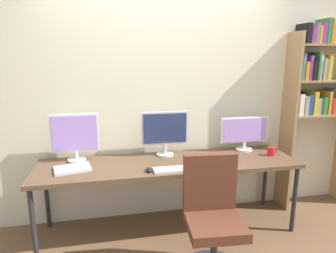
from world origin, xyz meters
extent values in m
cube|color=beige|center=(0.00, 1.02, 1.30)|extent=(4.97, 0.10, 2.60)
cube|color=brown|center=(0.00, 0.60, 0.72)|extent=(2.57, 0.68, 0.04)
cylinder|color=#262628|center=(-1.24, 0.31, 0.35)|extent=(0.04, 0.04, 0.70)
cylinder|color=#262628|center=(1.24, 0.31, 0.35)|extent=(0.04, 0.04, 0.70)
cylinder|color=#262628|center=(-1.24, 0.89, 0.35)|extent=(0.04, 0.04, 0.70)
cylinder|color=#262628|center=(1.24, 0.89, 0.35)|extent=(0.04, 0.04, 0.70)
cube|color=#9E7A4C|center=(1.44, 0.83, 1.01)|extent=(0.03, 0.28, 2.02)
cube|color=#9E7A4C|center=(1.84, 0.83, 1.11)|extent=(0.76, 0.28, 0.02)
cube|color=#9E7A4C|center=(1.84, 0.83, 1.50)|extent=(0.76, 0.28, 0.02)
cube|color=#9E7A4C|center=(1.84, 0.83, 1.88)|extent=(0.76, 0.28, 0.02)
cube|color=white|center=(1.51, 0.83, 1.24)|extent=(0.05, 0.22, 0.23)
cube|color=tan|center=(1.57, 0.82, 1.23)|extent=(0.05, 0.22, 0.21)
cube|color=#1E4799|center=(1.63, 0.83, 1.24)|extent=(0.05, 0.22, 0.23)
cube|color=gold|center=(1.68, 0.82, 1.25)|extent=(0.05, 0.22, 0.26)
cube|color=tan|center=(1.75, 0.84, 1.22)|extent=(0.05, 0.22, 0.18)
cube|color=#287F3D|center=(1.81, 0.83, 1.22)|extent=(0.05, 0.22, 0.20)
cube|color=orange|center=(1.86, 0.82, 1.25)|extent=(0.04, 0.22, 0.26)
cube|color=red|center=(1.91, 0.82, 1.22)|extent=(0.04, 0.22, 0.18)
cube|color=teal|center=(1.95, 0.82, 1.27)|extent=(0.03, 0.22, 0.29)
cube|color=tan|center=(1.99, 0.83, 1.22)|extent=(0.03, 0.22, 0.19)
cube|color=white|center=(2.04, 0.84, 1.23)|extent=(0.05, 0.22, 0.21)
cube|color=teal|center=(1.50, 0.84, 1.65)|extent=(0.03, 0.22, 0.29)
cube|color=orange|center=(1.54, 0.83, 1.61)|extent=(0.04, 0.22, 0.20)
cube|color=#8C338C|center=(1.58, 0.83, 1.64)|extent=(0.03, 0.22, 0.26)
cube|color=black|center=(1.63, 0.82, 1.62)|extent=(0.05, 0.22, 0.22)
cube|color=#287F3D|center=(1.67, 0.82, 1.66)|extent=(0.02, 0.22, 0.30)
cube|color=white|center=(1.71, 0.84, 1.65)|extent=(0.02, 0.22, 0.27)
cube|color=tan|center=(1.75, 0.82, 1.63)|extent=(0.03, 0.22, 0.24)
cube|color=gray|center=(1.78, 0.83, 1.62)|extent=(0.03, 0.22, 0.23)
cube|color=gold|center=(1.82, 0.84, 1.65)|extent=(0.04, 0.22, 0.27)
cube|color=black|center=(1.51, 0.82, 2.00)|extent=(0.05, 0.22, 0.21)
cube|color=#8C338C|center=(1.57, 0.83, 1.98)|extent=(0.05, 0.22, 0.18)
cube|color=gray|center=(1.62, 0.83, 2.00)|extent=(0.04, 0.22, 0.21)
cube|color=gold|center=(1.66, 0.84, 1.99)|extent=(0.02, 0.22, 0.18)
cube|color=#8C338C|center=(1.71, 0.84, 2.00)|extent=(0.05, 0.22, 0.22)
cube|color=#287F3D|center=(1.76, 0.84, 2.03)|extent=(0.05, 0.22, 0.27)
cube|color=orange|center=(1.81, 0.84, 2.02)|extent=(0.05, 0.22, 0.26)
cylinder|color=#2D2D33|center=(0.21, -0.15, 0.25)|extent=(0.06, 0.06, 0.38)
cube|color=#592D1E|center=(0.21, -0.15, 0.47)|extent=(0.47, 0.47, 0.08)
cube|color=#592D1E|center=(0.23, 0.04, 0.75)|extent=(0.44, 0.10, 0.48)
cylinder|color=silver|center=(-0.90, 0.81, 0.75)|extent=(0.18, 0.18, 0.02)
cylinder|color=silver|center=(-0.90, 0.81, 0.80)|extent=(0.03, 0.03, 0.08)
cube|color=silver|center=(-0.90, 0.81, 1.03)|extent=(0.46, 0.03, 0.38)
cube|color=#B28CE5|center=(-0.90, 0.80, 1.03)|extent=(0.43, 0.01, 0.34)
cylinder|color=silver|center=(0.00, 0.81, 0.75)|extent=(0.18, 0.18, 0.02)
cylinder|color=silver|center=(0.00, 0.81, 0.81)|extent=(0.03, 0.03, 0.11)
cube|color=silver|center=(0.00, 0.81, 1.04)|extent=(0.49, 0.03, 0.34)
cube|color=navy|center=(0.00, 0.80, 1.04)|extent=(0.45, 0.01, 0.31)
cylinder|color=silver|center=(0.90, 0.81, 0.75)|extent=(0.18, 0.18, 0.02)
cylinder|color=silver|center=(0.90, 0.81, 0.80)|extent=(0.03, 0.03, 0.08)
cube|color=silver|center=(0.90, 0.81, 0.98)|extent=(0.55, 0.03, 0.28)
cube|color=#B28CE5|center=(0.90, 0.80, 0.98)|extent=(0.50, 0.01, 0.25)
cube|color=silver|center=(0.00, 0.37, 0.75)|extent=(0.38, 0.13, 0.02)
ellipsoid|color=black|center=(-0.23, 0.39, 0.76)|extent=(0.06, 0.10, 0.03)
cube|color=silver|center=(-0.92, 0.56, 0.75)|extent=(0.36, 0.28, 0.02)
cylinder|color=red|center=(1.10, 0.58, 0.79)|extent=(0.08, 0.08, 0.09)
torus|color=red|center=(1.14, 0.58, 0.79)|extent=(0.06, 0.01, 0.06)
camera|label=1|loc=(-0.56, -2.12, 1.75)|focal=31.59mm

